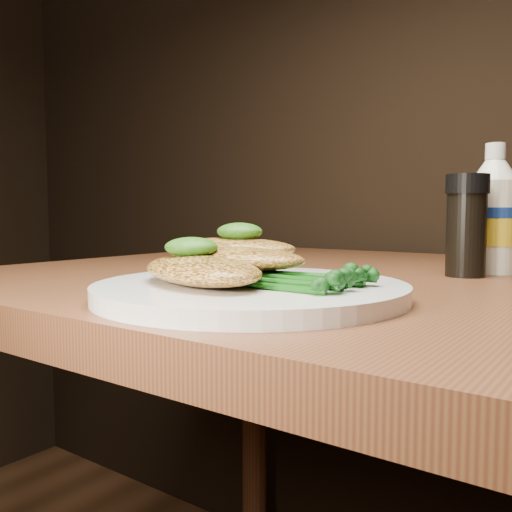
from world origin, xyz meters
The scene contains 9 objects.
plate centered at (-0.12, 0.80, 0.76)m, with size 0.28×0.28×0.01m, color white.
chicken_front centered at (-0.14, 0.77, 0.78)m, with size 0.16×0.08×0.03m, color gold.
chicken_mid centered at (-0.14, 0.81, 0.78)m, with size 0.15×0.07×0.02m, color gold.
chicken_back centered at (-0.17, 0.84, 0.79)m, with size 0.14×0.07×0.02m, color gold.
pesto_front centered at (-0.16, 0.78, 0.80)m, with size 0.05×0.05×0.02m, color #0C3407.
pesto_back centered at (-0.16, 0.85, 0.81)m, with size 0.05×0.04×0.02m, color #0C3407.
broccolini_bundle centered at (-0.07, 0.81, 0.77)m, with size 0.13×0.10×0.02m, color #145212, non-canonical shape.
mayo_bottle centered at (0.01, 1.15, 0.83)m, with size 0.06×0.06×0.17m, color white, non-canonical shape.
pepper_grinder centered at (0.00, 1.10, 0.81)m, with size 0.05×0.05×0.12m, color black, non-canonical shape.
Camera 1 is at (0.17, 0.41, 0.83)m, focal length 37.92 mm.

